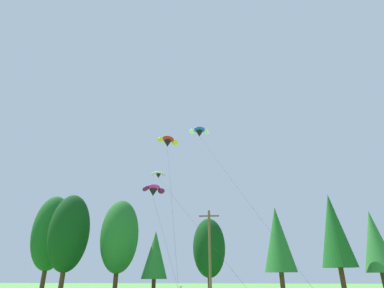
{
  "coord_description": "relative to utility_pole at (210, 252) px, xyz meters",
  "views": [
    {
      "loc": [
        -0.45,
        1.13,
        2.48
      ],
      "look_at": [
        -2.48,
        23.2,
        12.04
      ],
      "focal_mm": 28.62,
      "sensor_mm": 36.0,
      "label": 1
    }
  ],
  "objects": [
    {
      "name": "parafoil_kite_low_magenta",
      "position": [
        -7.22,
        4.1,
        7.84
      ],
      "size": [
        5.98,
        8.89,
        12.22
      ],
      "color": "#D12893"
    },
    {
      "name": "treeline_tree_i",
      "position": [
        22.34,
        12.33,
        2.1
      ],
      "size": [
        4.02,
        4.02,
        10.99
      ],
      "color": "#472D19",
      "rests_on": "ground_plane"
    },
    {
      "name": "parafoil_kite_high_red_yellow",
      "position": [
        -5.95,
        6.18,
        15.53
      ],
      "size": [
        4.78,
        10.9,
        19.99
      ],
      "color": "red"
    },
    {
      "name": "treeline_tree_g",
      "position": [
        8.63,
        8.87,
        2.15
      ],
      "size": [
        4.04,
        4.04,
        11.07
      ],
      "color": "#472D19",
      "rests_on": "ground_plane"
    },
    {
      "name": "parafoil_kite_far_blue_white",
      "position": [
        -1.59,
        10.04,
        18.76
      ],
      "size": [
        10.99,
        20.56,
        23.12
      ],
      "color": "blue"
    },
    {
      "name": "treeline_tree_d",
      "position": [
        -12.85,
        9.32,
        2.79
      ],
      "size": [
        5.18,
        5.18,
        12.52
      ],
      "color": "#472D19",
      "rests_on": "ground_plane"
    },
    {
      "name": "treeline_tree_c",
      "position": [
        -19.51,
        7.85,
        3.14
      ],
      "size": [
        5.34,
        5.34,
        13.1
      ],
      "color": "#472D19",
      "rests_on": "ground_plane"
    },
    {
      "name": "treeline_tree_e",
      "position": [
        -7.59,
        8.71,
        0.27
      ],
      "size": [
        3.38,
        3.38,
        8.08
      ],
      "color": "#472D19",
      "rests_on": "ground_plane"
    },
    {
      "name": "treeline_tree_h",
      "position": [
        17.06,
        12.15,
        3.65
      ],
      "size": [
        4.56,
        4.56,
        13.47
      ],
      "color": "#472D19",
      "rests_on": "ground_plane"
    },
    {
      "name": "parafoil_kite_mid_white",
      "position": [
        -7.03,
        5.96,
        10.48
      ],
      "size": [
        11.02,
        16.65,
        14.18
      ],
      "color": "white"
    },
    {
      "name": "treeline_tree_f",
      "position": [
        -0.52,
        11.82,
        1.36
      ],
      "size": [
        4.54,
        4.54,
        10.16
      ],
      "color": "#472D19",
      "rests_on": "ground_plane"
    },
    {
      "name": "treeline_tree_b",
      "position": [
        -25.08,
        13.26,
        3.9
      ],
      "size": [
        5.67,
        5.67,
        14.35
      ],
      "color": "#472D19",
      "rests_on": "ground_plane"
    },
    {
      "name": "utility_pole",
      "position": [
        0.0,
        0.0,
        0.0
      ],
      "size": [
        2.2,
        0.26,
        9.06
      ],
      "color": "brown",
      "rests_on": "ground_plane"
    }
  ]
}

